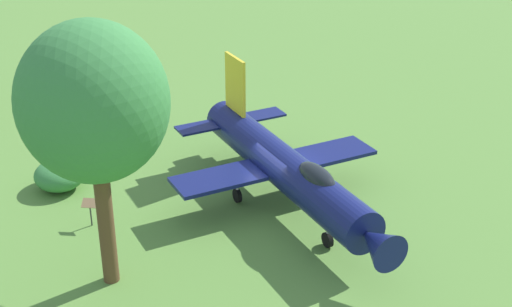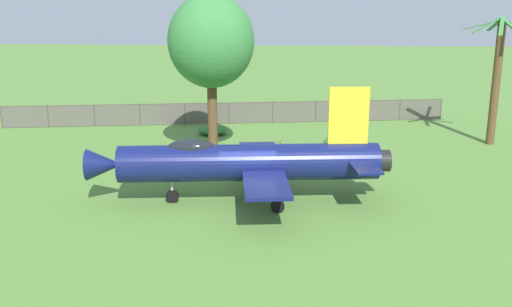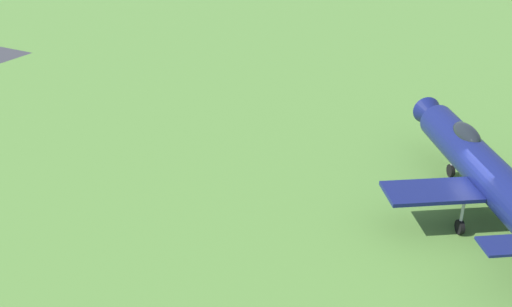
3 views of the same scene
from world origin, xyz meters
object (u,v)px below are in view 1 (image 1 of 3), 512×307
shade_tree (93,104)px  info_plaque (90,207)px  display_jet (288,169)px  shrub_near_fence (59,175)px

shade_tree → info_plaque: bearing=-88.4°
display_jet → shrub_near_fence: size_ratio=5.95×
shrub_near_fence → display_jet: bearing=148.9°
display_jet → info_plaque: display_jet is taller
shade_tree → shrub_near_fence: bearing=-83.2°
display_jet → info_plaque: (7.77, -1.53, -1.03)m
display_jet → shade_tree: bearing=-79.7°
display_jet → info_plaque: size_ratio=11.94×
shade_tree → shrub_near_fence: shade_tree is taller
info_plaque → display_jet: bearing=168.8°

